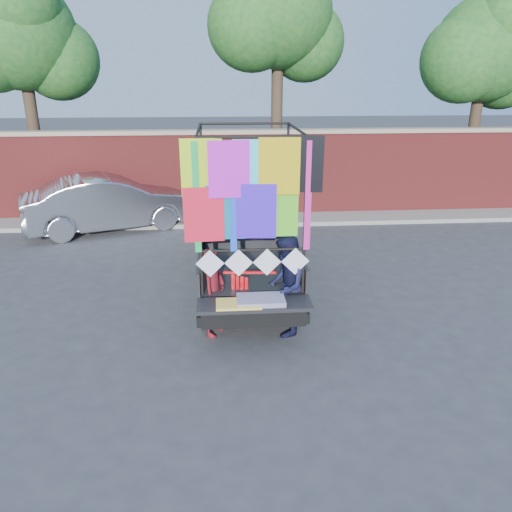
{
  "coord_description": "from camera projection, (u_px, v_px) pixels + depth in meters",
  "views": [
    {
      "loc": [
        -0.88,
        -7.98,
        4.15
      ],
      "look_at": [
        -0.3,
        -0.28,
        1.32
      ],
      "focal_mm": 35.0,
      "sensor_mm": 36.0,
      "label": 1
    }
  ],
  "objects": [
    {
      "name": "tree_right",
      "position": [
        487.0,
        53.0,
        15.46
      ],
      "size": [
        4.2,
        3.3,
        6.62
      ],
      "color": "#38281C",
      "rests_on": "ground"
    },
    {
      "name": "ground",
      "position": [
        271.0,
        319.0,
        8.96
      ],
      "size": [
        90.0,
        90.0,
        0.0
      ],
      "primitive_type": "plane",
      "color": "#38383A",
      "rests_on": "ground"
    },
    {
      "name": "man",
      "position": [
        286.0,
        286.0,
        8.22
      ],
      "size": [
        0.82,
        0.95,
        1.71
      ],
      "primitive_type": "imported",
      "rotation": [
        0.0,
        0.0,
        -1.79
      ],
      "color": "#151736",
      "rests_on": "ground"
    },
    {
      "name": "streamer_bundle",
      "position": [
        244.0,
        283.0,
        8.16
      ],
      "size": [
        0.86,
        0.11,
        0.6
      ],
      "color": "red",
      "rests_on": "ground"
    },
    {
      "name": "tree_left",
      "position": [
        20.0,
        38.0,
        14.34
      ],
      "size": [
        4.2,
        3.3,
        7.05
      ],
      "color": "#38281C",
      "rests_on": "ground"
    },
    {
      "name": "tree_mid",
      "position": [
        279.0,
        18.0,
        14.68
      ],
      "size": [
        4.2,
        3.3,
        7.73
      ],
      "color": "#38281C",
      "rests_on": "ground"
    },
    {
      "name": "brick_wall",
      "position": [
        248.0,
        173.0,
        15.06
      ],
      "size": [
        30.0,
        0.45,
        2.61
      ],
      "color": "maroon",
      "rests_on": "ground"
    },
    {
      "name": "curb",
      "position": [
        249.0,
        220.0,
        14.84
      ],
      "size": [
        30.0,
        1.2,
        0.12
      ],
      "primitive_type": "cube",
      "color": "gray",
      "rests_on": "ground"
    },
    {
      "name": "pickup_truck",
      "position": [
        244.0,
        242.0,
        10.44
      ],
      "size": [
        2.09,
        5.26,
        3.31
      ],
      "color": "black",
      "rests_on": "ground"
    },
    {
      "name": "sedan",
      "position": [
        110.0,
        203.0,
        13.88
      ],
      "size": [
        4.91,
        3.12,
        1.53
      ],
      "primitive_type": "imported",
      "rotation": [
        0.0,
        0.0,
        1.92
      ],
      "color": "#B1B2B9",
      "rests_on": "ground"
    },
    {
      "name": "woman",
      "position": [
        214.0,
        292.0,
        8.23
      ],
      "size": [
        0.56,
        0.65,
        1.51
      ],
      "primitive_type": "imported",
      "rotation": [
        0.0,
        0.0,
        1.15
      ],
      "color": "maroon",
      "rests_on": "ground"
    }
  ]
}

